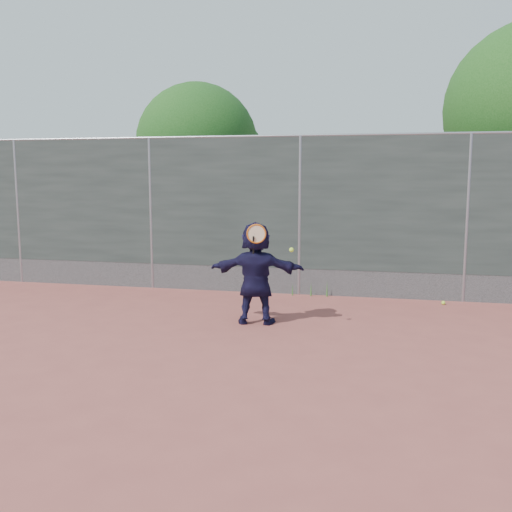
# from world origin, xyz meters

# --- Properties ---
(ground) EXTENTS (80.00, 80.00, 0.00)m
(ground) POSITION_xyz_m (0.00, 0.00, 0.00)
(ground) COLOR #9E4C42
(ground) RESTS_ON ground
(player) EXTENTS (1.49, 0.59, 1.58)m
(player) POSITION_xyz_m (-0.34, 1.21, 0.79)
(player) COLOR black
(player) RESTS_ON ground
(ball_ground) EXTENTS (0.07, 0.07, 0.07)m
(ball_ground) POSITION_xyz_m (2.63, 3.15, 0.03)
(ball_ground) COLOR #C3FA37
(ball_ground) RESTS_ON ground
(fence) EXTENTS (20.00, 0.06, 3.03)m
(fence) POSITION_xyz_m (-0.00, 3.50, 1.58)
(fence) COLOR #38423D
(fence) RESTS_ON ground
(swing_action) EXTENTS (0.72, 0.21, 0.51)m
(swing_action) POSITION_xyz_m (-0.24, 1.01, 1.37)
(swing_action) COLOR #C55A12
(swing_action) RESTS_ON ground
(tree_left) EXTENTS (3.15, 3.00, 4.53)m
(tree_left) POSITION_xyz_m (-2.85, 6.55, 2.94)
(tree_left) COLOR #382314
(tree_left) RESTS_ON ground
(weed_clump) EXTENTS (0.68, 0.07, 0.30)m
(weed_clump) POSITION_xyz_m (0.29, 3.38, 0.13)
(weed_clump) COLOR #387226
(weed_clump) RESTS_ON ground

